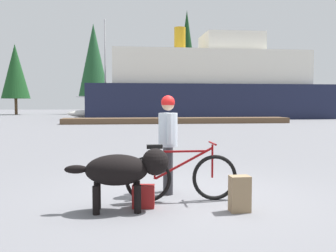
{
  "coord_description": "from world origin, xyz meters",
  "views": [
    {
      "loc": [
        -1.02,
        -6.04,
        1.53
      ],
      "look_at": [
        -0.08,
        1.49,
        1.07
      ],
      "focal_mm": 40.92,
      "sensor_mm": 36.0,
      "label": 1
    }
  ],
  "objects_px": {
    "ferry_boat": "(208,87)",
    "sailboat_moored": "(106,113)",
    "dog": "(124,170)",
    "backpack": "(240,194)",
    "person_cyclist": "(168,135)",
    "handbag_pannier": "(143,196)",
    "bicycle": "(181,176)"
  },
  "relations": [
    {
      "from": "ferry_boat",
      "to": "sailboat_moored",
      "type": "distance_m",
      "value": 10.47
    },
    {
      "from": "handbag_pannier",
      "to": "sailboat_moored",
      "type": "height_order",
      "value": "sailboat_moored"
    },
    {
      "from": "dog",
      "to": "backpack",
      "type": "bearing_deg",
      "value": -8.74
    },
    {
      "from": "ferry_boat",
      "to": "bicycle",
      "type": "bearing_deg",
      "value": -103.9
    },
    {
      "from": "bicycle",
      "to": "handbag_pannier",
      "type": "xyz_separation_m",
      "value": [
        -0.6,
        -0.3,
        -0.22
      ]
    },
    {
      "from": "person_cyclist",
      "to": "ferry_boat",
      "type": "bearing_deg",
      "value": 75.63
    },
    {
      "from": "person_cyclist",
      "to": "dog",
      "type": "height_order",
      "value": "person_cyclist"
    },
    {
      "from": "sailboat_moored",
      "to": "bicycle",
      "type": "bearing_deg",
      "value": -85.82
    },
    {
      "from": "ferry_boat",
      "to": "backpack",
      "type": "bearing_deg",
      "value": -102.38
    },
    {
      "from": "bicycle",
      "to": "sailboat_moored",
      "type": "distance_m",
      "value": 32.29
    },
    {
      "from": "bicycle",
      "to": "backpack",
      "type": "relative_size",
      "value": 3.47
    },
    {
      "from": "dog",
      "to": "backpack",
      "type": "distance_m",
      "value": 1.66
    },
    {
      "from": "sailboat_moored",
      "to": "backpack",
      "type": "bearing_deg",
      "value": -84.65
    },
    {
      "from": "ferry_boat",
      "to": "sailboat_moored",
      "type": "height_order",
      "value": "sailboat_moored"
    },
    {
      "from": "person_cyclist",
      "to": "handbag_pannier",
      "type": "xyz_separation_m",
      "value": [
        -0.47,
        -0.85,
        -0.82
      ]
    },
    {
      "from": "dog",
      "to": "bicycle",
      "type": "bearing_deg",
      "value": 25.75
    },
    {
      "from": "handbag_pannier",
      "to": "sailboat_moored",
      "type": "relative_size",
      "value": 0.03
    },
    {
      "from": "sailboat_moored",
      "to": "ferry_boat",
      "type": "bearing_deg",
      "value": -4.95
    },
    {
      "from": "bicycle",
      "to": "dog",
      "type": "distance_m",
      "value": 0.99
    },
    {
      "from": "sailboat_moored",
      "to": "person_cyclist",
      "type": "bearing_deg",
      "value": -85.99
    },
    {
      "from": "handbag_pannier",
      "to": "ferry_boat",
      "type": "height_order",
      "value": "ferry_boat"
    },
    {
      "from": "bicycle",
      "to": "ferry_boat",
      "type": "bearing_deg",
      "value": 76.1
    },
    {
      "from": "bicycle",
      "to": "sailboat_moored",
      "type": "height_order",
      "value": "sailboat_moored"
    },
    {
      "from": "dog",
      "to": "handbag_pannier",
      "type": "xyz_separation_m",
      "value": [
        0.28,
        0.12,
        -0.42
      ]
    },
    {
      "from": "bicycle",
      "to": "backpack",
      "type": "bearing_deg",
      "value": -42.62
    },
    {
      "from": "backpack",
      "to": "sailboat_moored",
      "type": "xyz_separation_m",
      "value": [
        -3.08,
        32.87,
        0.26
      ]
    },
    {
      "from": "bicycle",
      "to": "dog",
      "type": "height_order",
      "value": "bicycle"
    },
    {
      "from": "person_cyclist",
      "to": "handbag_pannier",
      "type": "bearing_deg",
      "value": -118.83
    },
    {
      "from": "person_cyclist",
      "to": "ferry_boat",
      "type": "xyz_separation_m",
      "value": [
        7.89,
        30.78,
        2.12
      ]
    },
    {
      "from": "dog",
      "to": "ferry_boat",
      "type": "distance_m",
      "value": 33.0
    },
    {
      "from": "backpack",
      "to": "ferry_boat",
      "type": "distance_m",
      "value": 32.89
    },
    {
      "from": "handbag_pannier",
      "to": "sailboat_moored",
      "type": "xyz_separation_m",
      "value": [
        -1.75,
        32.5,
        0.35
      ]
    }
  ]
}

